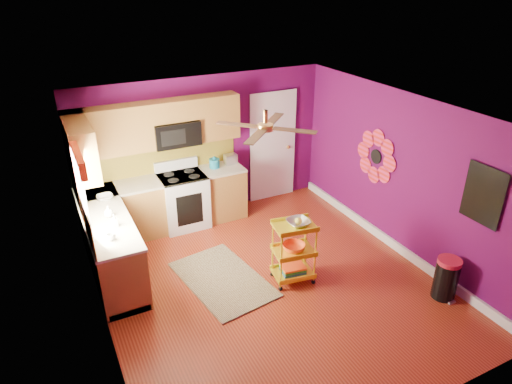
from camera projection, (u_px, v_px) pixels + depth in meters
ground at (270, 283)px, 6.56m from camera, size 5.00×5.00×0.00m
room_envelope at (274, 180)px, 5.85m from camera, size 4.54×5.04×2.52m
lower_cabinets at (143, 222)px, 7.28m from camera, size 2.81×2.31×0.94m
electric_range at (183, 200)px, 7.87m from camera, size 0.76×0.66×1.13m
upper_cabinetry at (134, 133)px, 7.01m from camera, size 2.80×2.30×1.26m
left_window at (78, 174)px, 5.75m from camera, size 0.08×1.35×1.08m
panel_door at (273, 148)px, 8.63m from camera, size 0.95×0.11×2.15m
right_wall_art at (420, 172)px, 6.54m from camera, size 0.04×2.74×1.04m
ceiling_fan at (265, 127)px, 5.71m from camera, size 1.01×1.01×0.26m
shag_rug at (223, 279)px, 6.62m from camera, size 1.21×1.73×0.02m
rolling_cart at (294, 249)px, 6.40m from camera, size 0.62×0.49×1.02m
trash_can at (446, 278)px, 6.17m from camera, size 0.33×0.35×0.61m
teal_kettle at (214, 163)px, 7.95m from camera, size 0.18×0.18×0.21m
toaster at (230, 159)px, 8.10m from camera, size 0.22×0.15×0.18m
soap_bottle_a at (114, 221)px, 6.12m from camera, size 0.08×0.08×0.17m
soap_bottle_b at (109, 211)px, 6.36m from camera, size 0.13×0.13×0.17m
counter_dish at (105, 197)px, 6.87m from camera, size 0.24×0.24×0.06m
counter_cup at (111, 237)px, 5.82m from camera, size 0.12×0.12×0.09m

